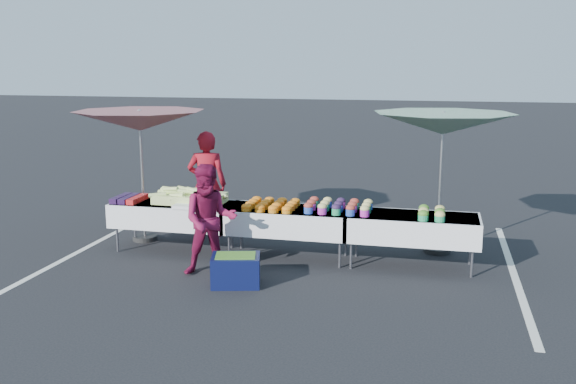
% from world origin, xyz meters
% --- Properties ---
extents(ground, '(80.00, 80.00, 0.00)m').
position_xyz_m(ground, '(0.00, 0.00, 0.00)').
color(ground, black).
extents(stripe_left, '(0.10, 5.00, 0.00)m').
position_xyz_m(stripe_left, '(-3.20, 0.00, 0.00)').
color(stripe_left, silver).
rests_on(stripe_left, ground).
extents(stripe_right, '(0.10, 5.00, 0.00)m').
position_xyz_m(stripe_right, '(3.20, 0.00, 0.00)').
color(stripe_right, silver).
rests_on(stripe_right, ground).
extents(table_left, '(1.86, 0.81, 0.75)m').
position_xyz_m(table_left, '(-1.80, 0.00, 0.58)').
color(table_left, white).
rests_on(table_left, ground).
extents(table_center, '(1.86, 0.81, 0.75)m').
position_xyz_m(table_center, '(0.00, 0.00, 0.58)').
color(table_center, white).
rests_on(table_center, ground).
extents(table_right, '(1.86, 0.81, 0.75)m').
position_xyz_m(table_right, '(1.80, 0.00, 0.58)').
color(table_right, white).
rests_on(table_right, ground).
extents(berry_punnets, '(0.40, 0.54, 0.08)m').
position_xyz_m(berry_punnets, '(-2.51, -0.06, 0.79)').
color(berry_punnets, black).
rests_on(berry_punnets, table_left).
extents(corn_pile, '(1.16, 0.57, 0.26)m').
position_xyz_m(corn_pile, '(-1.56, 0.04, 0.84)').
color(corn_pile, '#A5B95F').
rests_on(corn_pile, table_left).
extents(plastic_bags, '(0.30, 0.25, 0.05)m').
position_xyz_m(plastic_bags, '(-1.50, -0.30, 0.78)').
color(plastic_bags, white).
rests_on(plastic_bags, table_left).
extents(carrot_bowls, '(0.75, 0.69, 0.11)m').
position_xyz_m(carrot_bowls, '(-0.25, -0.01, 0.80)').
color(carrot_bowls, '#C57315').
rests_on(carrot_bowls, table_center).
extents(potato_cups, '(0.94, 0.58, 0.16)m').
position_xyz_m(potato_cups, '(0.75, 0.00, 0.83)').
color(potato_cups, '#2547AD').
rests_on(potato_cups, table_right).
extents(bean_baskets, '(0.36, 0.50, 0.15)m').
position_xyz_m(bean_baskets, '(2.06, -0.10, 0.82)').
color(bean_baskets, '#238F59').
rests_on(bean_baskets, table_right).
extents(vendor, '(0.71, 0.53, 1.76)m').
position_xyz_m(vendor, '(-1.59, 0.90, 0.88)').
color(vendor, maroon).
rests_on(vendor, ground).
extents(customer, '(0.89, 0.79, 1.53)m').
position_xyz_m(customer, '(-0.86, -0.97, 0.76)').
color(customer, maroon).
rests_on(customer, ground).
extents(umbrella_left, '(2.46, 2.46, 2.13)m').
position_xyz_m(umbrella_left, '(-2.50, 0.40, 1.93)').
color(umbrella_left, black).
rests_on(umbrella_left, ground).
extents(umbrella_right, '(2.47, 2.47, 2.16)m').
position_xyz_m(umbrella_right, '(2.16, 0.80, 1.95)').
color(umbrella_right, black).
rests_on(umbrella_right, ground).
extents(storage_bin, '(0.72, 0.60, 0.41)m').
position_xyz_m(storage_bin, '(-0.39, -1.31, 0.21)').
color(storage_bin, '#0B1138').
rests_on(storage_bin, ground).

